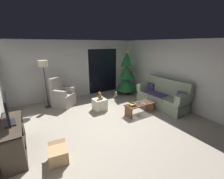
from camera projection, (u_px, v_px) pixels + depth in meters
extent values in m
plane|color=#9E9384|center=(113.00, 124.00, 4.53)|extent=(7.00, 7.00, 0.00)
cube|color=beige|center=(77.00, 69.00, 6.66)|extent=(5.72, 0.12, 2.50)
cube|color=beige|center=(177.00, 74.00, 5.58)|extent=(0.12, 6.00, 2.50)
cube|color=silver|center=(103.00, 70.00, 7.27)|extent=(1.60, 0.02, 2.20)
cube|color=black|center=(103.00, 71.00, 7.27)|extent=(1.50, 0.02, 2.10)
cube|color=gray|center=(161.00, 103.00, 5.70)|extent=(0.84, 1.93, 0.34)
cube|color=gray|center=(176.00, 102.00, 5.12)|extent=(0.71, 0.63, 0.14)
cube|color=gray|center=(161.00, 97.00, 5.61)|extent=(0.71, 0.63, 0.14)
cube|color=gray|center=(149.00, 93.00, 6.11)|extent=(0.71, 0.63, 0.14)
cube|color=gray|center=(168.00, 86.00, 5.67)|extent=(0.29, 1.91, 0.60)
cube|color=gray|center=(184.00, 98.00, 4.87)|extent=(0.77, 0.23, 0.28)
cube|color=gray|center=(145.00, 86.00, 6.25)|extent=(0.77, 0.23, 0.28)
cube|color=#47386B|center=(156.00, 93.00, 5.78)|extent=(0.64, 0.93, 0.02)
cube|color=#47386B|center=(182.00, 96.00, 5.09)|extent=(0.13, 0.33, 0.28)
cube|color=#47386B|center=(151.00, 87.00, 6.20)|extent=(0.13, 0.33, 0.28)
cube|color=brown|center=(143.00, 106.00, 4.96)|extent=(1.10, 0.05, 0.04)
cube|color=brown|center=(142.00, 105.00, 5.03)|extent=(1.10, 0.05, 0.04)
cube|color=brown|center=(140.00, 104.00, 5.10)|extent=(1.10, 0.05, 0.04)
cube|color=brown|center=(138.00, 103.00, 5.17)|extent=(1.10, 0.05, 0.04)
cube|color=brown|center=(137.00, 102.00, 5.25)|extent=(1.10, 0.05, 0.04)
cube|color=brown|center=(128.00, 112.00, 4.92)|extent=(0.05, 0.36, 0.34)
cube|color=brown|center=(150.00, 106.00, 5.40)|extent=(0.05, 0.36, 0.34)
cube|color=#ADADB2|center=(143.00, 103.00, 5.07)|extent=(0.11, 0.16, 0.02)
cube|color=#333338|center=(140.00, 102.00, 5.17)|extent=(0.16, 0.08, 0.02)
cube|color=#B79333|center=(132.00, 105.00, 4.91)|extent=(0.22, 0.19, 0.04)
cube|color=#B79333|center=(132.00, 104.00, 4.90)|extent=(0.21, 0.18, 0.03)
cube|color=black|center=(133.00, 103.00, 4.92)|extent=(0.13, 0.16, 0.01)
cylinder|color=#4C1E19|center=(126.00, 93.00, 7.22)|extent=(0.36, 0.36, 0.10)
cylinder|color=brown|center=(126.00, 91.00, 7.19)|extent=(0.08, 0.08, 0.12)
cone|color=#195628|center=(126.00, 83.00, 7.07)|extent=(0.97, 0.97, 0.63)
cone|color=#195628|center=(127.00, 71.00, 6.90)|extent=(0.77, 0.77, 0.63)
cone|color=#195628|center=(127.00, 59.00, 6.73)|extent=(0.57, 0.57, 0.63)
sphere|color=blue|center=(130.00, 64.00, 6.96)|extent=(0.06, 0.06, 0.06)
sphere|color=#1E8C33|center=(124.00, 59.00, 6.72)|extent=(0.06, 0.06, 0.06)
sphere|color=#1E8C33|center=(122.00, 68.00, 6.76)|extent=(0.06, 0.06, 0.06)
sphere|color=red|center=(121.00, 70.00, 7.05)|extent=(0.06, 0.06, 0.06)
sphere|color=gold|center=(129.00, 63.00, 6.96)|extent=(0.06, 0.06, 0.06)
sphere|color=blue|center=(127.00, 58.00, 6.59)|extent=(0.06, 0.06, 0.06)
sphere|color=blue|center=(119.00, 85.00, 7.44)|extent=(0.06, 0.06, 0.06)
sphere|color=#B233A5|center=(131.00, 71.00, 7.10)|extent=(0.06, 0.06, 0.06)
sphere|color=gold|center=(120.00, 78.00, 6.83)|extent=(0.06, 0.06, 0.06)
sphere|color=gold|center=(126.00, 80.00, 7.47)|extent=(0.06, 0.06, 0.06)
sphere|color=red|center=(129.00, 70.00, 6.63)|extent=(0.06, 0.06, 0.06)
sphere|color=#B233A5|center=(129.00, 78.00, 7.38)|extent=(0.06, 0.06, 0.06)
sphere|color=gold|center=(121.00, 75.00, 7.18)|extent=(0.06, 0.06, 0.06)
cone|color=#EAD14C|center=(127.00, 51.00, 6.64)|extent=(0.14, 0.14, 0.12)
cube|color=gray|center=(64.00, 102.00, 5.79)|extent=(0.96, 0.96, 0.31)
cube|color=gray|center=(64.00, 96.00, 5.72)|extent=(0.96, 0.96, 0.18)
cube|color=gray|center=(57.00, 85.00, 5.68)|extent=(0.62, 0.56, 0.64)
cube|color=gray|center=(68.00, 89.00, 5.91)|extent=(0.48, 0.53, 0.22)
cube|color=gray|center=(59.00, 94.00, 5.40)|extent=(0.48, 0.53, 0.22)
cylinder|color=#2D2D30|center=(49.00, 107.00, 5.73)|extent=(0.28, 0.28, 0.02)
cylinder|color=#2D2D30|center=(46.00, 87.00, 5.49)|extent=(0.03, 0.03, 1.55)
cylinder|color=beige|center=(43.00, 63.00, 5.23)|extent=(0.32, 0.32, 0.22)
cube|color=#382D23|center=(17.00, 152.00, 3.33)|extent=(0.40, 1.40, 0.04)
cube|color=#382D23|center=(10.00, 124.00, 3.12)|extent=(0.40, 1.40, 0.04)
cube|color=#382D23|center=(3.00, 141.00, 3.13)|extent=(0.02, 1.40, 0.74)
cube|color=#382D23|center=(13.00, 158.00, 2.67)|extent=(0.40, 0.04, 0.74)
cube|color=#382D23|center=(14.00, 125.00, 3.78)|extent=(0.40, 0.04, 0.74)
cube|color=#382D23|center=(14.00, 139.00, 3.23)|extent=(0.40, 0.04, 0.71)
cube|color=#382D23|center=(14.00, 139.00, 3.23)|extent=(0.40, 1.33, 0.04)
cube|color=#A32D28|center=(15.00, 164.00, 2.79)|extent=(0.30, 0.04, 0.28)
cube|color=#285684|center=(15.00, 162.00, 2.83)|extent=(0.30, 0.04, 0.31)
cube|color=#337042|center=(15.00, 159.00, 2.87)|extent=(0.30, 0.04, 0.34)
cube|color=#B79333|center=(15.00, 158.00, 2.92)|extent=(0.30, 0.04, 0.30)
cube|color=black|center=(10.00, 123.00, 3.11)|extent=(0.23, 0.37, 0.03)
cube|color=black|center=(10.00, 121.00, 3.10)|extent=(0.04, 0.06, 0.06)
cube|color=black|center=(7.00, 108.00, 3.01)|extent=(0.10, 0.84, 0.52)
cube|color=black|center=(8.00, 108.00, 3.02)|extent=(0.07, 0.79, 0.47)
cube|color=beige|center=(100.00, 105.00, 5.41)|extent=(0.44, 0.44, 0.43)
cylinder|color=brown|center=(102.00, 98.00, 5.38)|extent=(0.12, 0.12, 0.06)
cylinder|color=brown|center=(101.00, 99.00, 5.28)|extent=(0.12, 0.12, 0.06)
sphere|color=brown|center=(100.00, 97.00, 5.32)|extent=(0.15, 0.15, 0.15)
sphere|color=brown|center=(99.00, 93.00, 5.28)|extent=(0.11, 0.11, 0.11)
sphere|color=#A37A51|center=(101.00, 94.00, 5.28)|extent=(0.04, 0.04, 0.04)
sphere|color=brown|center=(100.00, 92.00, 5.31)|extent=(0.04, 0.04, 0.04)
sphere|color=brown|center=(99.00, 92.00, 5.23)|extent=(0.04, 0.04, 0.04)
sphere|color=brown|center=(101.00, 96.00, 5.38)|extent=(0.06, 0.06, 0.06)
sphere|color=brown|center=(100.00, 97.00, 5.25)|extent=(0.06, 0.06, 0.06)
cylinder|color=beige|center=(114.00, 97.00, 6.71)|extent=(0.11, 0.13, 0.06)
cylinder|color=beige|center=(115.00, 96.00, 6.79)|extent=(0.11, 0.13, 0.06)
sphere|color=beige|center=(116.00, 95.00, 6.70)|extent=(0.15, 0.15, 0.15)
sphere|color=beige|center=(116.00, 93.00, 6.67)|extent=(0.11, 0.11, 0.11)
sphere|color=#F4E5C1|center=(115.00, 93.00, 6.69)|extent=(0.04, 0.04, 0.04)
sphere|color=beige|center=(116.00, 92.00, 6.62)|extent=(0.04, 0.04, 0.04)
sphere|color=beige|center=(116.00, 92.00, 6.69)|extent=(0.04, 0.04, 0.04)
sphere|color=beige|center=(115.00, 96.00, 6.65)|extent=(0.06, 0.06, 0.06)
sphere|color=beige|center=(116.00, 95.00, 6.77)|extent=(0.06, 0.06, 0.06)
cube|color=tan|center=(58.00, 155.00, 3.05)|extent=(0.41, 0.40, 0.30)
cube|color=tan|center=(57.00, 142.00, 3.19)|extent=(0.36, 0.14, 0.06)
cube|color=tan|center=(59.00, 155.00, 2.81)|extent=(0.36, 0.14, 0.06)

